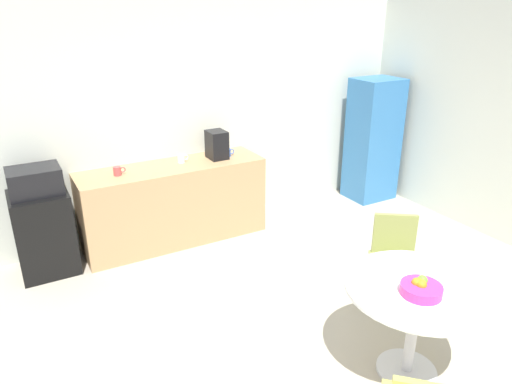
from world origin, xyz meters
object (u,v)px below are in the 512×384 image
at_px(mug_white, 228,152).
at_px(coffee_maker, 217,145).
at_px(mini_fridge, 44,233).
at_px(round_table, 416,305).
at_px(chair_olive, 395,250).
at_px(microwave, 35,181).
at_px(mug_red, 181,158).
at_px(mug_green, 118,171).
at_px(locker_cabinet, 373,140).
at_px(fruit_bowl, 421,289).

xyz_separation_m(mug_white, coffee_maker, (-0.13, 0.00, 0.11)).
xyz_separation_m(mini_fridge, round_table, (2.11, -2.87, 0.17)).
bearing_deg(mug_white, mini_fridge, 179.95).
bearing_deg(chair_olive, microwave, 141.34).
bearing_deg(mug_red, microwave, -178.11).
bearing_deg(round_table, mug_white, 90.94).
bearing_deg(mug_green, mug_white, 0.84).
height_order(locker_cabinet, mug_white, locker_cabinet).
bearing_deg(locker_cabinet, chair_olive, -127.56).
bearing_deg(mug_green, fruit_bowl, -66.65).
bearing_deg(mini_fridge, mug_red, 1.89).
xyz_separation_m(chair_olive, fruit_bowl, (-0.61, -0.82, 0.27)).
bearing_deg(mug_white, microwave, 179.95).
xyz_separation_m(microwave, locker_cabinet, (4.21, -0.10, -0.15)).
xyz_separation_m(chair_olive, mug_green, (-1.87, 2.10, 0.43)).
bearing_deg(coffee_maker, microwave, 180.00).
bearing_deg(round_table, mug_red, 101.54).
height_order(chair_olive, mug_red, mug_red).
xyz_separation_m(mini_fridge, microwave, (0.00, 0.00, 0.55)).
bearing_deg(locker_cabinet, fruit_bowl, -127.32).
relative_size(mug_green, coffee_maker, 0.40).
xyz_separation_m(fruit_bowl, mug_green, (-1.26, 2.92, 0.16)).
relative_size(microwave, mug_red, 3.72).
height_order(fruit_bowl, mug_green, mug_green).
height_order(microwave, coffee_maker, coffee_maker).
relative_size(microwave, round_table, 0.47).
xyz_separation_m(mini_fridge, mug_red, (1.51, 0.05, 0.52)).
bearing_deg(fruit_bowl, chair_olive, 53.26).
bearing_deg(mug_green, coffee_maker, 1.03).
relative_size(microwave, coffee_maker, 1.50).
relative_size(mini_fridge, fruit_bowl, 3.05).
bearing_deg(coffee_maker, mug_green, -178.97).
bearing_deg(fruit_bowl, mug_green, 113.35).
bearing_deg(microwave, chair_olive, -38.66).
bearing_deg(round_table, chair_olive, 53.83).
bearing_deg(fruit_bowl, round_table, 47.61).
distance_m(microwave, chair_olive, 3.43).
height_order(mug_white, mug_green, same).
bearing_deg(mug_white, round_table, -89.06).
xyz_separation_m(locker_cabinet, chair_olive, (-1.56, -2.02, -0.30)).
distance_m(mini_fridge, mug_green, 0.94).
bearing_deg(locker_cabinet, microwave, 178.64).
distance_m(microwave, coffee_maker, 1.93).
height_order(round_table, chair_olive, chair_olive).
bearing_deg(round_table, mug_green, 114.93).
bearing_deg(fruit_bowl, mini_fridge, 124.80).
distance_m(microwave, round_table, 3.58).
height_order(mini_fridge, mug_red, mug_red).
bearing_deg(round_table, locker_cabinet, 52.81).
bearing_deg(mini_fridge, coffee_maker, 0.00).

